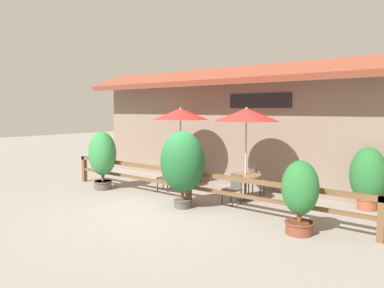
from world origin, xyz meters
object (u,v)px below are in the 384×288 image
patio_umbrella_near (180,114)px  patio_umbrella_middle (246,115)px  chair_near_wallside (193,170)px  potted_plant_entrance_palm (368,177)px  chair_middle_wallside (256,180)px  potted_plant_corner_fern (300,193)px  potted_plant_small_flowering (183,163)px  potted_plant_tall_tropical (102,156)px  chair_near_streetside (166,176)px  chair_middle_streetside (233,188)px  dining_table_middle (245,180)px  dining_table_near (181,169)px

patio_umbrella_near → patio_umbrella_middle: size_ratio=1.00×
chair_near_wallside → potted_plant_entrance_palm: bearing=170.8°
chair_middle_wallside → potted_plant_corner_fern: bearing=123.7°
patio_umbrella_middle → potted_plant_corner_fern: (2.56, -1.96, -1.64)m
chair_middle_wallside → potted_plant_small_flowering: potted_plant_small_flowering is taller
potted_plant_small_flowering → potted_plant_tall_tropical: bearing=178.3°
chair_near_streetside → chair_middle_streetside: (2.78, -0.15, 0.00)m
chair_near_streetside → potted_plant_tall_tropical: potted_plant_tall_tropical is taller
patio_umbrella_near → chair_near_streetside: bearing=-90.8°
chair_near_streetside → potted_plant_corner_fern: size_ratio=0.53×
patio_umbrella_middle → dining_table_middle: (-0.00, -0.00, -1.93)m
chair_middle_streetside → potted_plant_small_flowering: size_ratio=0.40×
dining_table_middle → chair_middle_streetside: 0.70m
patio_umbrella_middle → potted_plant_tall_tropical: 5.07m
chair_near_streetside → potted_plant_tall_tropical: (-1.76, -1.27, 0.66)m
chair_near_streetside → potted_plant_entrance_palm: potted_plant_entrance_palm is taller
chair_near_wallside → patio_umbrella_middle: bearing=150.6°
patio_umbrella_near → chair_middle_wallside: 3.45m
patio_umbrella_near → chair_near_wallside: (-0.03, 0.73, -2.07)m
patio_umbrella_near → chair_near_streetside: size_ratio=3.25×
dining_table_middle → chair_middle_streetside: chair_middle_streetside is taller
patio_umbrella_near → chair_middle_streetside: bearing=-17.6°
chair_near_streetside → potted_plant_corner_fern: bearing=-29.0°
chair_near_streetside → potted_plant_entrance_palm: size_ratio=0.50×
dining_table_near → dining_table_middle: bearing=-4.0°
potted_plant_tall_tropical → potted_plant_corner_fern: 7.09m
patio_umbrella_middle → dining_table_middle: size_ratio=2.98×
patio_umbrella_middle → potted_plant_small_flowering: (-0.84, -1.92, -1.29)m
chair_near_streetside → chair_middle_streetside: size_ratio=1.00×
potted_plant_corner_fern → potted_plant_small_flowering: size_ratio=0.77×
potted_plant_corner_fern → patio_umbrella_near: bearing=157.9°
chair_near_wallside → chair_near_streetside: bearing=79.8°
chair_middle_wallside → potted_plant_corner_fern: size_ratio=0.53×
chair_middle_wallside → potted_plant_small_flowering: size_ratio=0.40×
chair_middle_streetside → potted_plant_small_flowering: (-0.86, -1.23, 0.78)m
patio_umbrella_near → dining_table_middle: bearing=-4.0°
chair_near_wallside → dining_table_middle: bearing=150.6°
chair_near_streetside → potted_plant_tall_tropical: bearing=-158.2°
patio_umbrella_near → chair_middle_streetside: (2.77, -0.88, -2.07)m
chair_middle_streetside → potted_plant_entrance_palm: potted_plant_entrance_palm is taller
potted_plant_tall_tropical → potted_plant_entrance_palm: (7.68, 2.92, -0.24)m
chair_near_streetside → dining_table_middle: size_ratio=0.92×
patio_umbrella_near → dining_table_near: 1.93m
potted_plant_small_flowering → chair_near_streetside: bearing=144.3°
dining_table_near → chair_middle_wallside: bearing=10.3°
chair_near_wallside → dining_table_middle: (2.79, -0.92, 0.13)m
dining_table_near → patio_umbrella_near: bearing=180.0°
dining_table_middle → potted_plant_corner_fern: bearing=-37.5°
chair_near_wallside → potted_plant_corner_fern: (5.34, -2.88, 0.43)m
potted_plant_corner_fern → potted_plant_entrance_palm: (0.59, 3.07, -0.01)m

